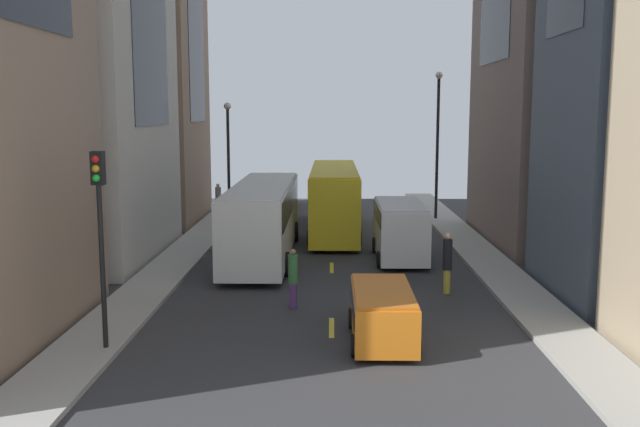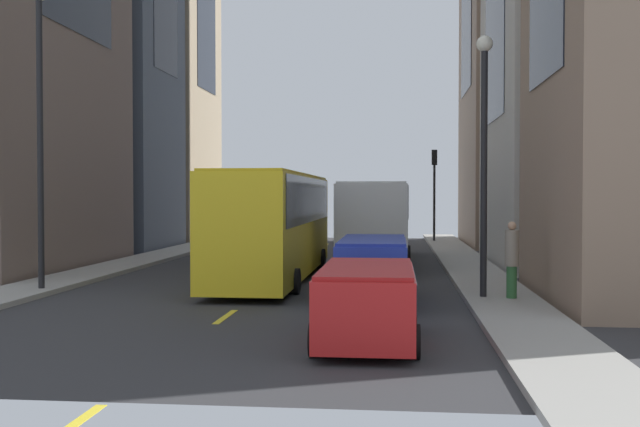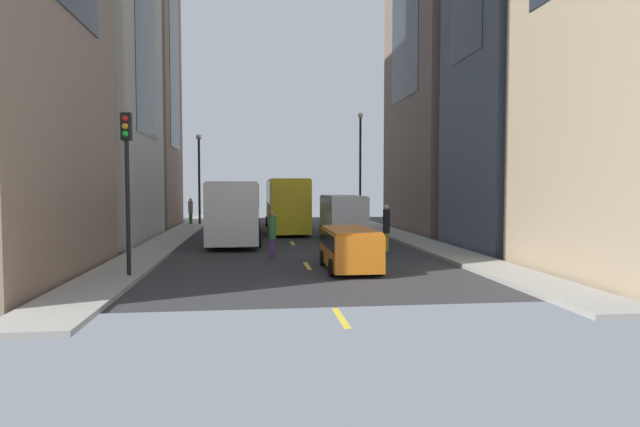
{
  "view_description": "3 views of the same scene",
  "coord_description": "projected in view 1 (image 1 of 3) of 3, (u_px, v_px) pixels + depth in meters",
  "views": [
    {
      "loc": [
        -0.01,
        -33.55,
        6.6
      ],
      "look_at": [
        -0.52,
        -2.76,
        2.13
      ],
      "focal_mm": 39.54,
      "sensor_mm": 36.0,
      "label": 1
    },
    {
      "loc": [
        -4.02,
        29.74,
        2.89
      ],
      "look_at": [
        -1.1,
        1.53,
        2.17
      ],
      "focal_mm": 41.72,
      "sensor_mm": 36.0,
      "label": 2
    },
    {
      "loc": [
        -2.02,
        -33.59,
        3.16
      ],
      "look_at": [
        1.76,
        -2.15,
        1.52
      ],
      "focal_mm": 30.36,
      "sensor_mm": 36.0,
      "label": 3
    }
  ],
  "objects": [
    {
      "name": "ground_plane",
      "position": [
        332.0,
        249.0,
        34.15
      ],
      "size": [
        39.69,
        39.69,
        0.0
      ],
      "primitive_type": "plane",
      "color": "#333335"
    },
    {
      "name": "pedestrian_crossing_near",
      "position": [
        447.0,
        261.0,
        25.62
      ],
      "size": [
        0.34,
        0.34,
        2.25
      ],
      "rotation": [
        0.0,
        0.0,
        2.92
      ],
      "color": "gold",
      "rests_on": "ground"
    },
    {
      "name": "streetlamp_near",
      "position": [
        228.0,
        147.0,
        43.0
      ],
      "size": [
        0.44,
        0.44,
        6.99
      ],
      "color": "black",
      "rests_on": "ground"
    },
    {
      "name": "lane_stripe_2",
      "position": [
        332.0,
        268.0,
        29.99
      ],
      "size": [
        0.16,
        2.0,
        0.01
      ],
      "primitive_type": "cube",
      "color": "yellow",
      "rests_on": "ground"
    },
    {
      "name": "sidewalk_west",
      "position": [
        191.0,
        247.0,
        34.25
      ],
      "size": [
        2.01,
        44.0,
        0.15
      ],
      "primitive_type": "cube",
      "color": "#9E9B93",
      "rests_on": "ground"
    },
    {
      "name": "delivery_van_white",
      "position": [
        400.0,
        227.0,
        31.41
      ],
      "size": [
        2.25,
        5.35,
        2.58
      ],
      "color": "white",
      "rests_on": "ground"
    },
    {
      "name": "car_blue_1",
      "position": [
        277.0,
        202.0,
        43.9
      ],
      "size": [
        1.93,
        4.56,
        1.72
      ],
      "color": "#2338AD",
      "rests_on": "ground"
    },
    {
      "name": "lane_stripe_4",
      "position": [
        332.0,
        212.0,
        46.62
      ],
      "size": [
        0.16,
        2.0,
        0.01
      ],
      "primitive_type": "cube",
      "color": "yellow",
      "rests_on": "ground"
    },
    {
      "name": "traffic_light_near_corner",
      "position": [
        100.0,
        212.0,
        18.89
      ],
      "size": [
        0.32,
        0.44,
        5.41
      ],
      "color": "black",
      "rests_on": "ground"
    },
    {
      "name": "city_bus_white",
      "position": [
        263.0,
        213.0,
        31.98
      ],
      "size": [
        2.8,
        12.37,
        3.35
      ],
      "color": "silver",
      "rests_on": "ground"
    },
    {
      "name": "car_red_2",
      "position": [
        283.0,
        194.0,
        49.34
      ],
      "size": [
        1.96,
        4.03,
        1.51
      ],
      "color": "red",
      "rests_on": "ground"
    },
    {
      "name": "lane_stripe_1",
      "position": [
        332.0,
        328.0,
        21.68
      ],
      "size": [
        0.16,
        2.0,
        0.01
      ],
      "primitive_type": "cube",
      "color": "yellow",
      "rests_on": "ground"
    },
    {
      "name": "pedestrian_crossing_mid",
      "position": [
        293.0,
        277.0,
        23.66
      ],
      "size": [
        0.33,
        0.33,
        2.05
      ],
      "rotation": [
        0.0,
        0.0,
        0.2
      ],
      "color": "#593372",
      "rests_on": "ground"
    },
    {
      "name": "streetlamp_far",
      "position": [
        438.0,
        132.0,
        42.17
      ],
      "size": [
        0.44,
        0.44,
        8.8
      ],
      "color": "black",
      "rests_on": "ground"
    },
    {
      "name": "lane_stripe_3",
      "position": [
        332.0,
        234.0,
        38.31
      ],
      "size": [
        0.16,
        2.0,
        0.01
      ],
      "primitive_type": "cube",
      "color": "yellow",
      "rests_on": "ground"
    },
    {
      "name": "lane_stripe_5",
      "position": [
        332.0,
        197.0,
        54.93
      ],
      "size": [
        0.16,
        2.0,
        0.01
      ],
      "primitive_type": "cube",
      "color": "yellow",
      "rests_on": "ground"
    },
    {
      "name": "car_orange_0",
      "position": [
        383.0,
        311.0,
        20.26
      ],
      "size": [
        1.89,
        4.11,
        1.56
      ],
      "color": "orange",
      "rests_on": "ground"
    },
    {
      "name": "sidewalk_east",
      "position": [
        473.0,
        248.0,
        34.03
      ],
      "size": [
        2.01,
        44.0,
        0.15
      ],
      "primitive_type": "cube",
      "color": "#9E9B93",
      "rests_on": "ground"
    },
    {
      "name": "pedestrian_waiting_curb",
      "position": [
        218.0,
        199.0,
        43.69
      ],
      "size": [
        0.36,
        0.36,
        2.03
      ],
      "rotation": [
        0.0,
        0.0,
        2.61
      ],
      "color": "#336B38",
      "rests_on": "ground"
    },
    {
      "name": "streetcar_yellow",
      "position": [
        334.0,
        194.0,
        38.43
      ],
      "size": [
        2.7,
        12.39,
        3.59
      ],
      "color": "yellow",
      "rests_on": "ground"
    }
  ]
}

